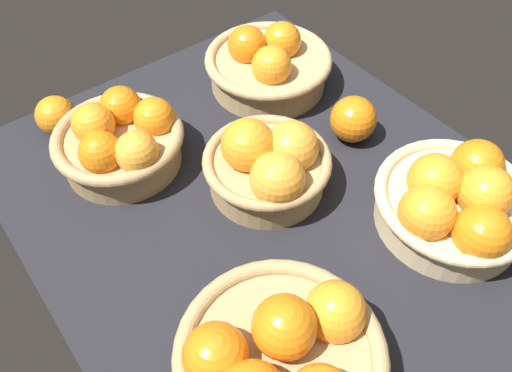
# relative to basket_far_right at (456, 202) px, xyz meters

# --- Properties ---
(market_tray) EXTENTS (0.84, 0.72, 0.03)m
(market_tray) POSITION_rel_basket_far_right_xyz_m (-0.21, -0.18, -0.07)
(market_tray) COLOR black
(market_tray) RESTS_ON ground
(basket_far_right) EXTENTS (0.24, 0.24, 0.12)m
(basket_far_right) POSITION_rel_basket_far_right_xyz_m (0.00, 0.00, 0.00)
(basket_far_right) COLOR #D3BC8C
(basket_far_right) RESTS_ON market_tray
(basket_near_right) EXTENTS (0.25, 0.25, 0.13)m
(basket_near_right) POSITION_rel_basket_far_right_xyz_m (0.02, -0.35, -0.00)
(basket_near_right) COLOR tan
(basket_near_right) RESTS_ON market_tray
(basket_near_left) EXTENTS (0.21, 0.21, 0.11)m
(basket_near_left) POSITION_rel_basket_far_right_xyz_m (-0.42, -0.32, -0.00)
(basket_near_left) COLOR tan
(basket_near_left) RESTS_ON market_tray
(basket_far_left) EXTENTS (0.24, 0.24, 0.11)m
(basket_far_left) POSITION_rel_basket_far_right_xyz_m (-0.43, -0.00, -0.01)
(basket_far_left) COLOR tan
(basket_far_left) RESTS_ON market_tray
(basket_center) EXTENTS (0.20, 0.20, 0.13)m
(basket_center) POSITION_rel_basket_far_right_xyz_m (-0.23, -0.17, 0.00)
(basket_center) COLOR tan
(basket_center) RESTS_ON market_tray
(loose_orange_front_gap) EXTENTS (0.07, 0.07, 0.07)m
(loose_orange_front_gap) POSITION_rel_basket_far_right_xyz_m (-0.56, -0.38, -0.02)
(loose_orange_front_gap) COLOR orange
(loose_orange_front_gap) RESTS_ON market_tray
(loose_orange_back_gap) EXTENTS (0.08, 0.08, 0.08)m
(loose_orange_back_gap) POSITION_rel_basket_far_right_xyz_m (-0.23, 0.02, -0.01)
(loose_orange_back_gap) COLOR orange
(loose_orange_back_gap) RESTS_ON market_tray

